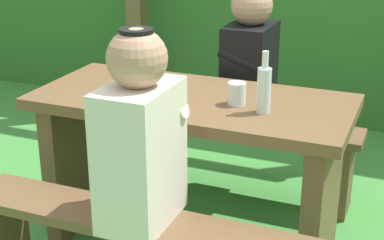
{
  "coord_description": "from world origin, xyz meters",
  "views": [
    {
      "loc": [
        0.93,
        -2.27,
        1.57
      ],
      "look_at": [
        0.0,
        0.0,
        0.63
      ],
      "focal_mm": 55.03,
      "sensor_mm": 36.0,
      "label": 1
    }
  ],
  "objects_px": {
    "picnic_table": "(192,146)",
    "drinking_glass": "(237,94)",
    "person_black_coat": "(250,60)",
    "bottle_left": "(264,89)",
    "bottle_right": "(150,71)",
    "person_white_shirt": "(140,136)",
    "bench_far": "(231,139)"
  },
  "relations": [
    {
      "from": "picnic_table",
      "to": "drinking_glass",
      "type": "bearing_deg",
      "value": -6.41
    },
    {
      "from": "bench_far",
      "to": "person_white_shirt",
      "type": "relative_size",
      "value": 1.95
    },
    {
      "from": "person_white_shirt",
      "to": "bottle_right",
      "type": "bearing_deg",
      "value": 112.7
    },
    {
      "from": "person_black_coat",
      "to": "bottle_right",
      "type": "xyz_separation_m",
      "value": [
        -0.29,
        -0.58,
        0.07
      ]
    },
    {
      "from": "person_black_coat",
      "to": "bottle_left",
      "type": "bearing_deg",
      "value": -68.47
    },
    {
      "from": "bench_far",
      "to": "person_white_shirt",
      "type": "bearing_deg",
      "value": -88.28
    },
    {
      "from": "picnic_table",
      "to": "person_black_coat",
      "type": "relative_size",
      "value": 1.95
    },
    {
      "from": "person_white_shirt",
      "to": "person_black_coat",
      "type": "distance_m",
      "value": 1.13
    },
    {
      "from": "bottle_left",
      "to": "person_black_coat",
      "type": "bearing_deg",
      "value": 111.53
    },
    {
      "from": "person_black_coat",
      "to": "drinking_glass",
      "type": "xyz_separation_m",
      "value": [
        0.12,
        -0.59,
        0.02
      ]
    },
    {
      "from": "picnic_table",
      "to": "bench_far",
      "type": "xyz_separation_m",
      "value": [
        0.0,
        0.57,
        -0.19
      ]
    },
    {
      "from": "drinking_glass",
      "to": "bottle_left",
      "type": "relative_size",
      "value": 0.37
    },
    {
      "from": "bottle_left",
      "to": "picnic_table",
      "type": "bearing_deg",
      "value": 166.8
    },
    {
      "from": "person_white_shirt",
      "to": "bottle_left",
      "type": "height_order",
      "value": "person_white_shirt"
    },
    {
      "from": "picnic_table",
      "to": "bottle_right",
      "type": "bearing_deg",
      "value": -176.67
    },
    {
      "from": "bench_far",
      "to": "person_black_coat",
      "type": "distance_m",
      "value": 0.47
    },
    {
      "from": "picnic_table",
      "to": "bottle_left",
      "type": "xyz_separation_m",
      "value": [
        0.35,
        -0.08,
        0.34
      ]
    },
    {
      "from": "person_black_coat",
      "to": "picnic_table",
      "type": "bearing_deg",
      "value": -99.01
    },
    {
      "from": "bench_far",
      "to": "bottle_right",
      "type": "height_order",
      "value": "bottle_right"
    },
    {
      "from": "drinking_glass",
      "to": "person_white_shirt",
      "type": "bearing_deg",
      "value": -108.28
    },
    {
      "from": "bottle_right",
      "to": "person_black_coat",
      "type": "bearing_deg",
      "value": 63.53
    },
    {
      "from": "picnic_table",
      "to": "person_black_coat",
      "type": "bearing_deg",
      "value": 80.99
    },
    {
      "from": "person_black_coat",
      "to": "drinking_glass",
      "type": "height_order",
      "value": "person_black_coat"
    },
    {
      "from": "person_black_coat",
      "to": "person_white_shirt",
      "type": "bearing_deg",
      "value": -92.81
    },
    {
      "from": "bottle_left",
      "to": "bottle_right",
      "type": "relative_size",
      "value": 1.06
    },
    {
      "from": "picnic_table",
      "to": "person_white_shirt",
      "type": "distance_m",
      "value": 0.63
    },
    {
      "from": "bench_far",
      "to": "drinking_glass",
      "type": "height_order",
      "value": "drinking_glass"
    },
    {
      "from": "person_white_shirt",
      "to": "person_black_coat",
      "type": "xyz_separation_m",
      "value": [
        0.06,
        1.13,
        0.0
      ]
    },
    {
      "from": "drinking_glass",
      "to": "bottle_right",
      "type": "xyz_separation_m",
      "value": [
        -0.41,
        0.01,
        0.05
      ]
    },
    {
      "from": "bench_far",
      "to": "drinking_glass",
      "type": "bearing_deg",
      "value": -70.24
    },
    {
      "from": "person_white_shirt",
      "to": "bottle_right",
      "type": "xyz_separation_m",
      "value": [
        -0.23,
        0.55,
        0.07
      ]
    },
    {
      "from": "person_black_coat",
      "to": "bottle_right",
      "type": "bearing_deg",
      "value": -116.47
    }
  ]
}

